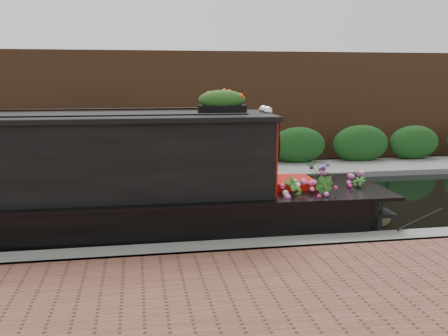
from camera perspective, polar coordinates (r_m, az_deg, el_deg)
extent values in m
plane|color=black|center=(11.73, -4.12, -4.83)|extent=(80.00, 80.00, 0.00)
cube|color=slate|center=(8.61, -1.81, -10.49)|extent=(40.00, 0.60, 0.50)
cube|color=slate|center=(15.81, -5.70, -0.91)|extent=(40.00, 2.40, 0.34)
cube|color=#174116|center=(16.69, -5.94, -0.32)|extent=(40.00, 1.10, 2.80)
cube|color=brown|center=(18.75, -6.41, 0.85)|extent=(40.00, 1.00, 8.00)
cube|color=red|center=(9.94, 4.63, 1.59)|extent=(0.10, 1.91, 1.47)
cube|color=black|center=(8.71, -3.02, 0.93)|extent=(0.98, 0.05, 0.60)
cube|color=red|center=(10.24, 7.65, -2.71)|extent=(0.89, 1.00, 0.55)
sphere|color=silver|center=(9.70, 5.00, 6.47)|extent=(0.20, 0.20, 0.20)
sphere|color=silver|center=(10.00, 4.54, 6.59)|extent=(0.20, 0.20, 0.20)
cube|color=black|center=(9.66, -0.22, 6.75)|extent=(0.93, 0.30, 0.15)
ellipsoid|color=#F35B1B|center=(9.65, -0.22, 7.97)|extent=(1.01, 0.31, 0.26)
imported|color=#2B5B1E|center=(9.46, 7.94, -3.17)|extent=(0.47, 0.41, 0.75)
imported|color=#2B5B1E|center=(9.61, 11.41, -3.16)|extent=(0.48, 0.50, 0.72)
imported|color=#2B5B1E|center=(11.17, 11.02, -1.26)|extent=(0.85, 0.83, 0.72)
imported|color=#2B5B1E|center=(10.49, 15.02, -2.58)|extent=(0.42, 0.42, 0.58)
imported|color=#2B5B1E|center=(10.99, 5.52, -1.71)|extent=(0.32, 0.36, 0.57)
cylinder|color=brown|center=(11.13, 17.26, -5.17)|extent=(0.35, 0.41, 0.35)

